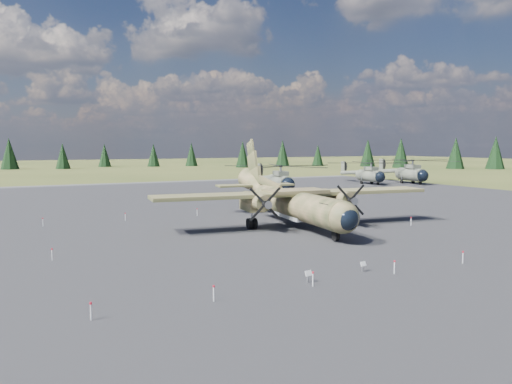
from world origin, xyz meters
name	(u,v)px	position (x,y,z in m)	size (l,w,h in m)	color
ground	(264,240)	(0.00, 0.00, 0.00)	(500.00, 500.00, 0.00)	brown
apron	(218,223)	(0.00, 10.00, 0.00)	(120.00, 120.00, 0.04)	#525256
transport_plane	(291,199)	(5.93, 5.42, 2.64)	(27.92, 25.23, 9.18)	#394123
helicopter_near	(280,173)	(21.01, 34.14, 3.33)	(21.17, 22.95, 4.70)	slate
helicopter_mid	(370,169)	(47.29, 43.25, 3.17)	(19.12, 21.44, 4.46)	slate
helicopter_far	(411,167)	(55.72, 40.42, 3.53)	(22.57, 24.36, 4.97)	slate
info_placard_left	(308,274)	(-3.79, -12.72, 0.48)	(0.49, 0.27, 0.73)	gray
info_placard_right	(363,265)	(0.62, -12.19, 0.44)	(0.44, 0.24, 0.66)	gray
barrier_fence	(259,235)	(-0.46, -0.08, 0.51)	(33.12, 29.62, 0.85)	silver
treeline	(252,182)	(-0.48, 1.11, 4.85)	(308.36, 308.06, 11.00)	black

